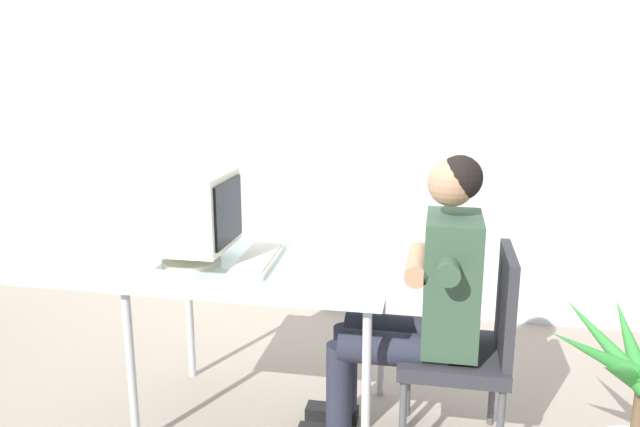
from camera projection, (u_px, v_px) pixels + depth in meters
ground_plane at (267, 418)px, 2.91m from camera, size 12.00×12.00×0.00m
wall_back at (371, 80)px, 3.84m from camera, size 8.00×0.10×3.00m
desk at (264, 281)px, 2.75m from camera, size 1.11×0.75×0.74m
crt_monitor at (190, 212)px, 2.72m from camera, size 0.36×0.38×0.41m
keyboard at (258, 260)px, 2.78m from camera, size 0.18×0.48×0.03m
office_chair at (471, 341)px, 2.59m from camera, size 0.44×0.44×0.88m
person_seated at (422, 296)px, 2.59m from camera, size 0.74×0.56×1.26m
potted_plant at (638, 407)px, 2.24m from camera, size 0.70×0.69×0.78m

